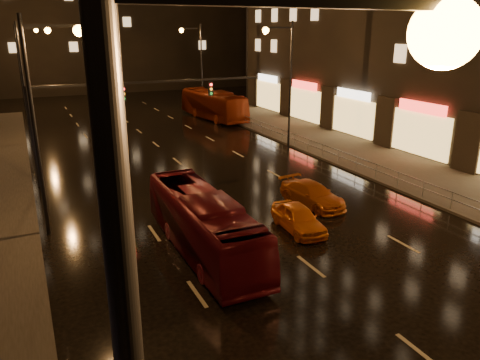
% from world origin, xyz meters
% --- Properties ---
extents(ground, '(140.00, 140.00, 0.00)m').
position_xyz_m(ground, '(0.00, 20.00, 0.00)').
color(ground, black).
rests_on(ground, ground).
extents(sidewalk_right, '(7.00, 70.00, 0.15)m').
position_xyz_m(sidewalk_right, '(13.50, 15.00, 0.07)').
color(sidewalk_right, '#38332D').
rests_on(sidewalk_right, ground).
extents(traffic_signal, '(15.31, 0.32, 6.20)m').
position_xyz_m(traffic_signal, '(-5.06, 20.00, 4.74)').
color(traffic_signal, black).
rests_on(traffic_signal, ground).
extents(railing_right, '(0.05, 56.00, 1.00)m').
position_xyz_m(railing_right, '(10.20, 18.00, 0.90)').
color(railing_right, '#99999E').
rests_on(railing_right, sidewalk_right).
extents(bus_red, '(2.29, 9.66, 2.69)m').
position_xyz_m(bus_red, '(-3.51, 7.16, 1.34)').
color(bus_red, maroon).
rests_on(bus_red, ground).
extents(bus_curb, '(3.69, 11.29, 3.09)m').
position_xyz_m(bus_curb, '(9.00, 37.08, 1.54)').
color(bus_curb, maroon).
rests_on(bus_curb, ground).
extents(taxi_near, '(1.78, 3.86, 1.28)m').
position_xyz_m(taxi_near, '(1.46, 7.37, 0.64)').
color(taxi_near, orange).
rests_on(taxi_near, ground).
extents(taxi_far, '(2.33, 4.53, 1.26)m').
position_xyz_m(taxi_far, '(4.00, 10.00, 0.63)').
color(taxi_far, '#C75A12').
rests_on(taxi_far, ground).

